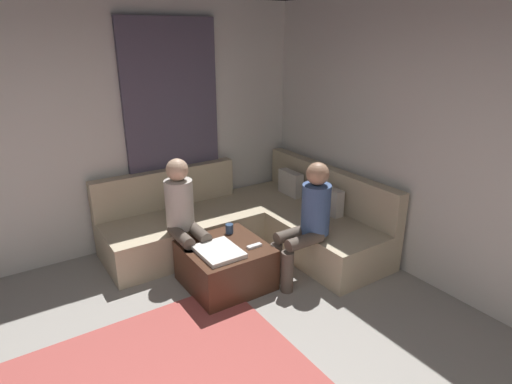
% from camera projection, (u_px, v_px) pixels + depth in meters
% --- Properties ---
extents(wall_back, '(6.00, 0.12, 2.70)m').
position_uv_depth(wall_back, '(501.00, 162.00, 3.46)').
color(wall_back, silver).
rests_on(wall_back, ground_plane).
extents(wall_left, '(0.12, 6.00, 2.70)m').
position_uv_depth(wall_left, '(47.00, 138.00, 4.23)').
color(wall_left, silver).
rests_on(wall_left, ground_plane).
extents(curtain_panel, '(0.06, 1.10, 2.50)m').
position_uv_depth(curtain_panel, '(174.00, 134.00, 4.86)').
color(curtain_panel, '#595166').
rests_on(curtain_panel, ground_plane).
extents(sectional_couch, '(2.10, 2.55, 0.87)m').
position_uv_depth(sectional_couch, '(252.00, 223.00, 4.91)').
color(sectional_couch, '#C6B593').
rests_on(sectional_couch, ground_plane).
extents(ottoman, '(0.76, 0.76, 0.42)m').
position_uv_depth(ottoman, '(225.00, 265.00, 4.15)').
color(ottoman, '#4C2D1E').
rests_on(ottoman, ground_plane).
extents(folded_blanket, '(0.44, 0.36, 0.04)m').
position_uv_depth(folded_blanket, '(219.00, 251.00, 3.93)').
color(folded_blanket, white).
rests_on(folded_blanket, ottoman).
extents(coffee_mug, '(0.08, 0.08, 0.10)m').
position_uv_depth(coffee_mug, '(229.00, 229.00, 4.32)').
color(coffee_mug, '#334C72').
rests_on(coffee_mug, ottoman).
extents(game_remote, '(0.05, 0.15, 0.02)m').
position_uv_depth(game_remote, '(254.00, 246.00, 4.05)').
color(game_remote, white).
rests_on(game_remote, ottoman).
extents(person_on_couch_back, '(0.30, 0.60, 1.20)m').
position_uv_depth(person_on_couch_back, '(308.00, 218.00, 4.10)').
color(person_on_couch_back, brown).
rests_on(person_on_couch_back, ground_plane).
extents(person_on_couch_side, '(0.60, 0.30, 1.20)m').
position_uv_depth(person_on_couch_side, '(184.00, 214.00, 4.19)').
color(person_on_couch_side, brown).
rests_on(person_on_couch_side, ground_plane).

